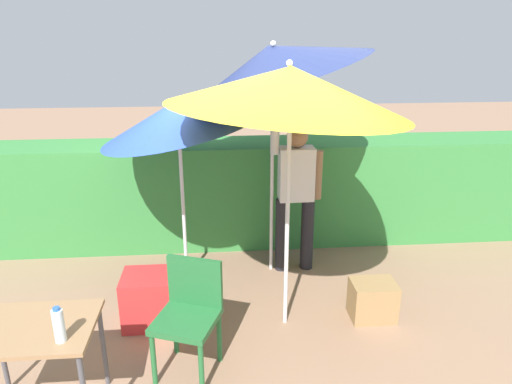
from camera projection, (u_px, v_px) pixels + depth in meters
ground_plane at (259, 312)px, 4.44m from camera, size 24.00×24.00×0.00m
hedge_row at (247, 192)px, 5.76m from camera, size 8.00×0.70×1.25m
umbrella_rainbow at (178, 116)px, 4.44m from camera, size 1.57×1.55×2.04m
umbrella_orange at (273, 63)px, 4.45m from camera, size 1.89×1.86×2.70m
umbrella_yellow at (290, 89)px, 3.61m from camera, size 1.94×1.92×2.37m
person_vendor at (296, 189)px, 4.94m from camera, size 0.55×0.23×1.88m
chair_plastic at (189, 310)px, 3.58m from camera, size 0.57×0.57×0.89m
cooler_box at (151, 299)px, 4.23m from camera, size 0.49×0.40×0.48m
crate_cardboard at (373, 300)px, 4.32m from camera, size 0.40×0.30×0.36m
folding_table at (34, 338)px, 3.08m from camera, size 0.80×0.60×0.71m
bottle_water at (59, 325)px, 2.88m from camera, size 0.07×0.07×0.24m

